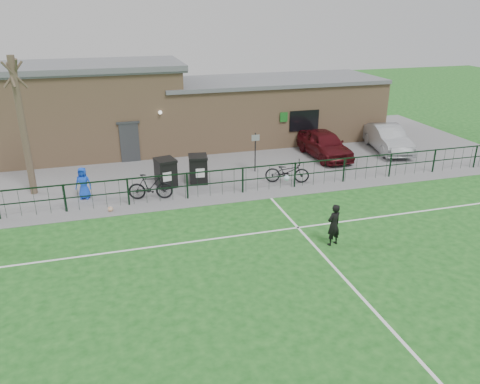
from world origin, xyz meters
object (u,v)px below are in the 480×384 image
object	(u,v)px
bare_tree	(23,128)
sign_post	(255,152)
bicycle_d	(150,187)
bicycle_e	(287,171)
car_silver	(388,138)
spectator_child	(83,183)
car_maroon	(324,144)
ball_ground	(111,209)
wheelie_bin_right	(198,170)
wheelie_bin_left	(166,173)

from	to	relation	value
bare_tree	sign_post	size ratio (longest dim) A/B	3.00
bicycle_d	bicycle_e	xyz separation A→B (m)	(6.41, 0.27, -0.03)
car_silver	spectator_child	world-z (taller)	car_silver
bare_tree	bicycle_e	world-z (taller)	bare_tree
car_maroon	ball_ground	world-z (taller)	car_maroon
bare_tree	car_silver	distance (m)	19.01
car_silver	bicycle_d	distance (m)	14.31
spectator_child	car_maroon	bearing A→B (deg)	28.71
wheelie_bin_right	bare_tree	bearing A→B (deg)	-177.60
ball_ground	spectator_child	bearing A→B (deg)	120.73
wheelie_bin_left	wheelie_bin_right	size ratio (longest dim) A/B	1.00
bicycle_e	wheelie_bin_right	bearing A→B (deg)	92.38
wheelie_bin_right	sign_post	bearing A→B (deg)	20.91
wheelie_bin_left	car_silver	xyz separation A→B (m)	(13.01, 2.15, 0.12)
sign_post	spectator_child	world-z (taller)	sign_post
bicycle_d	spectator_child	bearing A→B (deg)	83.90
bicycle_e	spectator_child	world-z (taller)	spectator_child
ball_ground	bicycle_e	bearing A→B (deg)	7.76
wheelie_bin_right	car_maroon	size ratio (longest dim) A/B	0.29
wheelie_bin_left	bicycle_e	size ratio (longest dim) A/B	0.60
car_silver	bicycle_d	xyz separation A→B (m)	(-13.86, -3.53, -0.16)
bare_tree	wheelie_bin_right	size ratio (longest dim) A/B	4.85
car_maroon	bicycle_d	xyz separation A→B (m)	(-9.86, -3.46, -0.16)
bicycle_d	wheelie_bin_right	bearing A→B (deg)	-47.08
bicycle_e	ball_ground	size ratio (longest dim) A/B	9.53
car_silver	bicycle_e	xyz separation A→B (m)	(-7.45, -3.26, -0.19)
wheelie_bin_left	sign_post	distance (m)	4.68
bare_tree	spectator_child	bearing A→B (deg)	-29.66
wheelie_bin_right	bicycle_d	distance (m)	2.80
sign_post	bicycle_e	size ratio (longest dim) A/B	0.96
car_maroon	car_silver	distance (m)	4.00
bare_tree	bicycle_d	xyz separation A→B (m)	(4.96, -2.13, -2.41)
sign_post	bicycle_e	bearing A→B (deg)	-63.15
sign_post	ball_ground	xyz separation A→B (m)	(-7.19, -3.03, -0.91)
bicycle_d	bicycle_e	distance (m)	6.42
wheelie_bin_right	ball_ground	world-z (taller)	wheelie_bin_right
wheelie_bin_right	wheelie_bin_left	bearing A→B (deg)	-169.49
bare_tree	spectator_child	world-z (taller)	bare_tree
car_silver	sign_post	bearing A→B (deg)	-159.50
bare_tree	sign_post	xyz separation A→B (m)	(10.41, 0.06, -1.98)
ball_ground	car_maroon	bearing A→B (deg)	20.35
wheelie_bin_left	bicycle_d	bearing A→B (deg)	-134.24
bicycle_e	bare_tree	bearing A→B (deg)	99.61
bare_tree	wheelie_bin_left	distance (m)	6.32
wheelie_bin_left	car_maroon	bearing A→B (deg)	0.37
bare_tree	wheelie_bin_left	size ratio (longest dim) A/B	4.86
bicycle_d	car_maroon	bearing A→B (deg)	-59.21
bare_tree	bicycle_e	size ratio (longest dim) A/B	2.89
sign_post	bicycle_d	world-z (taller)	sign_post
sign_post	car_silver	world-z (taller)	sign_post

